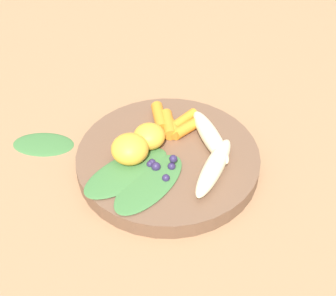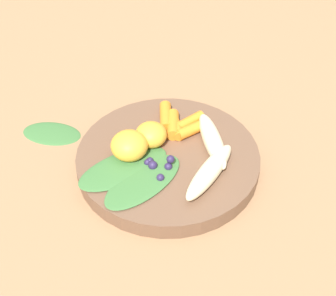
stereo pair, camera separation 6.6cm
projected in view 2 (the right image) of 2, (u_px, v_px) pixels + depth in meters
ground_plane at (168, 165)px, 0.68m from camera, size 2.40×2.40×0.00m
bowl at (168, 159)px, 0.68m from camera, size 0.27×0.27×0.03m
banana_peeled_left at (212, 140)px, 0.67m from camera, size 0.08×0.12×0.03m
banana_peeled_right at (210, 171)px, 0.62m from camera, size 0.12×0.06×0.03m
orange_segment_near at (129, 145)px, 0.65m from camera, size 0.05×0.05×0.04m
orange_segment_far at (151, 135)px, 0.67m from camera, size 0.05×0.05×0.04m
carrot_front at (193, 129)px, 0.69m from camera, size 0.06×0.02×0.02m
carrot_mid_left at (190, 121)px, 0.71m from camera, size 0.05×0.02×0.02m
carrot_mid_right at (176, 127)px, 0.70m from camera, size 0.04×0.05×0.02m
carrot_rear at (173, 124)px, 0.70m from camera, size 0.05×0.05×0.02m
carrot_small at (166, 117)px, 0.71m from camera, size 0.05×0.06×0.02m
blueberry_pile at (158, 165)px, 0.64m from camera, size 0.04×0.05×0.02m
coconut_shred_patch at (136, 159)px, 0.66m from camera, size 0.05×0.05×0.00m
kale_leaf_left at (124, 168)px, 0.64m from camera, size 0.14×0.08×0.00m
kale_leaf_right at (143, 181)px, 0.62m from camera, size 0.14×0.07×0.00m
kale_leaf_stray at (52, 132)px, 0.74m from camera, size 0.10×0.11×0.01m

